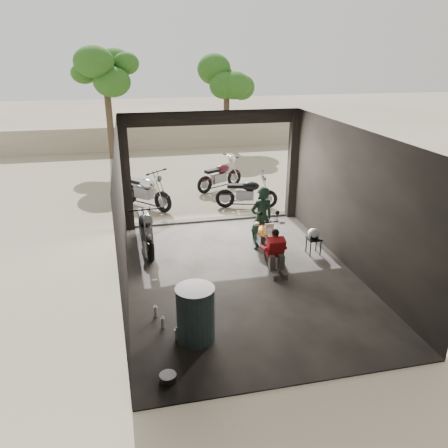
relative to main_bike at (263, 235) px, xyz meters
name	(u,v)px	position (x,y,z in m)	size (l,w,h in m)	color
ground	(242,276)	(-0.77, -0.97, -0.54)	(80.00, 80.00, 0.00)	#7A6D56
garage	(237,215)	(-0.77, -0.42, 0.74)	(7.00, 7.13, 3.20)	#2D2B28
boundary_wall	(173,137)	(-0.77, 13.03, 0.06)	(18.00, 0.30, 1.20)	gray
tree_left	(105,68)	(-3.77, 11.53, 3.45)	(2.20, 2.20, 5.60)	#382B1E
tree_right	(227,75)	(2.03, 13.03, 3.02)	(2.20, 2.20, 5.00)	#382B1E
main_bike	(263,235)	(0.00, 0.00, 0.00)	(0.67, 1.62, 1.08)	white
left_bike	(145,225)	(-2.77, 0.99, 0.10)	(0.77, 1.88, 1.27)	black
outside_bike_a	(145,188)	(-2.63, 4.16, 0.11)	(0.79, 1.91, 1.30)	black
outside_bike_b	(220,174)	(0.10, 5.56, 0.06)	(0.73, 1.77, 1.20)	#481119
outside_bike_c	(247,191)	(0.51, 3.42, 0.04)	(0.71, 1.72, 1.16)	black
rider	(261,219)	(0.05, 0.32, 0.29)	(0.60, 0.40, 1.66)	#172E21
mechanic	(277,254)	(0.00, -1.03, -0.04)	(0.51, 0.69, 1.00)	red
stool	(314,241)	(1.23, -0.25, -0.17)	(0.32, 0.32, 0.44)	black
helmet	(313,233)	(1.21, -0.24, 0.03)	(0.26, 0.28, 0.25)	white
oil_drum	(196,315)	(-2.13, -3.02, -0.03)	(0.65, 0.65, 1.01)	#446A73
sign_post	(329,155)	(2.99, 2.94, 1.18)	(0.84, 0.08, 2.53)	black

